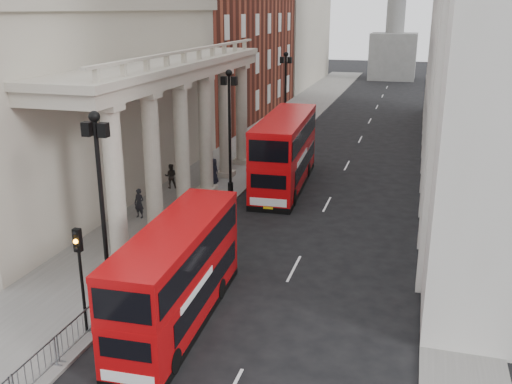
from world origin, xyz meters
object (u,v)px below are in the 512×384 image
Objects in this scene: lamp_post_south at (101,199)px; bus_near at (178,273)px; traffic_light at (80,262)px; bus_far at (285,150)px; lamp_post_mid at (230,124)px; pedestrian_a at (139,203)px; pedestrian_c at (214,171)px; lamp_post_north at (285,92)px; pedestrian_b at (171,176)px.

bus_near is at bearing -1.30° from lamp_post_south.
lamp_post_south reaches higher than traffic_light.
bus_far is (-0.15, 19.16, 0.48)m from bus_near.
lamp_post_mid is 8.00m from pedestrian_a.
pedestrian_c is (-1.97, 18.07, -3.88)m from lamp_post_south.
lamp_post_mid reaches higher than pedestrian_c.
bus_far is 5.35m from pedestrian_c.
lamp_post_south is 4.21m from bus_near.
lamp_post_north is (0.00, 16.00, 0.00)m from lamp_post_mid.
lamp_post_south is 11.51m from pedestrian_a.
pedestrian_c is (-1.97, 2.07, -3.88)m from lamp_post_mid.
bus_far is 8.19m from pedestrian_b.
pedestrian_b is 0.95× the size of pedestrian_c.
lamp_post_mid is 4.89m from bus_far.
lamp_post_south is 4.65× the size of pedestrian_a.
lamp_post_north is 32.35m from bus_near.
pedestrian_a is at bearing -130.59° from bus_far.
traffic_light is 21.31m from bus_far.
pedestrian_c is (-1.97, -13.93, -3.88)m from lamp_post_north.
traffic_light is 20.31m from pedestrian_c.
lamp_post_north reaches higher than pedestrian_a.
lamp_post_north is 1.93× the size of traffic_light.
lamp_post_south is at bearing 85.76° from pedestrian_b.
lamp_post_south is 1.00× the size of lamp_post_mid.
bus_far is (3.03, 3.09, -2.28)m from lamp_post_mid.
bus_far is at bearing -178.12° from pedestrian_b.
pedestrian_a is at bearing -99.86° from lamp_post_north.
pedestrian_a is (-6.83, -8.94, -1.62)m from bus_far.
lamp_post_mid is at bearing 158.50° from pedestrian_b.
lamp_post_mid is at bearing 66.59° from pedestrian_a.
pedestrian_c is at bearing -171.77° from bus_far.
lamp_post_mid is 4.58× the size of pedestrian_c.
bus_near is (3.18, -16.07, -2.76)m from lamp_post_mid.
lamp_post_mid reaches higher than traffic_light.
lamp_post_south is 4.80× the size of pedestrian_b.
pedestrian_a is 8.14m from pedestrian_c.
pedestrian_b is 3.13m from pedestrian_c.
bus_far is (3.03, 19.09, -2.28)m from lamp_post_south.
pedestrian_b is (-4.54, 18.17, -2.12)m from traffic_light.
lamp_post_north is at bearing 89.70° from pedestrian_a.
lamp_post_mid is (0.00, 16.00, 0.00)m from lamp_post_south.
lamp_post_south is 1.93× the size of traffic_light.
bus_far is 6.60× the size of pedestrian_a.
pedestrian_c is at bearing 133.49° from lamp_post_mid.
pedestrian_b is (-4.44, -15.85, -3.92)m from lamp_post_north.
pedestrian_a is 6.04m from pedestrian_b.
lamp_post_mid reaches higher than bus_far.
lamp_post_north reaches higher than pedestrian_c.
traffic_light is at bearing -89.68° from lamp_post_mid.
lamp_post_north is (0.00, 32.00, 0.00)m from lamp_post_south.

